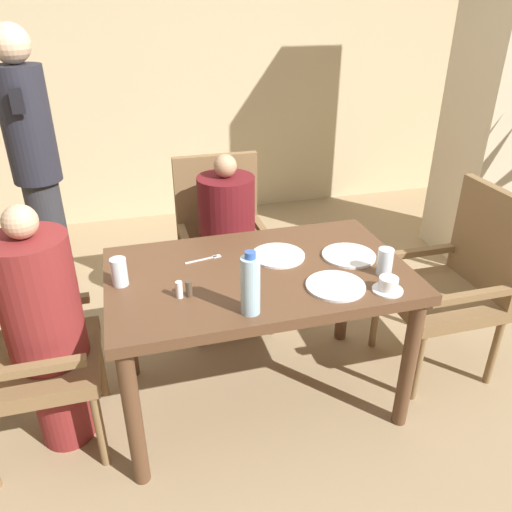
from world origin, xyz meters
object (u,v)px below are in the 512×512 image
plate_main_left (278,256)px  diner_in_far_chair (227,244)px  standing_host (35,162)px  chair_left_side (11,347)px  teacup_with_saucer (388,285)px  plate_dessert_center (336,286)px  glass_tall_near (385,262)px  chair_right_side (457,278)px  glass_tall_mid (119,272)px  diner_in_left_chair (46,330)px  chair_far_side (222,237)px  plate_main_right (349,255)px  water_bottle (250,285)px

plate_main_left → diner_in_far_chair: bearing=102.4°
plate_main_left → standing_host: bearing=132.5°
chair_left_side → teacup_with_saucer: bearing=-11.5°
plate_dessert_center → glass_tall_near: glass_tall_near is taller
plate_dessert_center → teacup_with_saucer: size_ratio=1.96×
plate_dessert_center → chair_right_side: bearing=16.0°
glass_tall_near → glass_tall_mid: same height
plate_dessert_center → teacup_with_saucer: (0.20, -0.09, 0.02)m
diner_in_left_chair → diner_in_far_chair: bearing=35.6°
plate_dessert_center → glass_tall_mid: (-0.88, 0.27, 0.06)m
standing_host → chair_left_side: bearing=-91.1°
chair_left_side → chair_far_side: size_ratio=1.00×
diner_in_far_chair → chair_right_side: bearing=-31.6°
diner_in_left_chair → standing_host: bearing=95.1°
chair_right_side → plate_main_left: bearing=174.1°
chair_far_side → teacup_with_saucer: chair_far_side is taller
standing_host → plate_main_right: size_ratio=6.80×
standing_host → glass_tall_near: size_ratio=14.01×
diner_in_left_chair → glass_tall_mid: bearing=6.0°
chair_far_side → plate_main_left: size_ratio=4.00×
teacup_with_saucer → chair_right_side: bearing=27.6°
water_bottle → glass_tall_near: water_bottle is taller
chair_right_side → water_bottle: water_bottle is taller
diner_in_far_chair → glass_tall_near: 1.03m
diner_in_left_chair → glass_tall_mid: diner_in_left_chair is taller
diner_in_left_chair → teacup_with_saucer: bearing=-12.7°
chair_far_side → plate_main_right: (0.45, -0.81, 0.22)m
plate_main_left → glass_tall_mid: (-0.73, -0.06, 0.06)m
standing_host → water_bottle: standing_host is taller
plate_dessert_center → glass_tall_near: bearing=10.7°
standing_host → plate_dessert_center: (1.33, -1.62, -0.17)m
plate_main_right → glass_tall_mid: glass_tall_mid is taller
standing_host → plate_dessert_center: bearing=-50.5°
plate_main_left → chair_left_side: bearing=-175.3°
water_bottle → teacup_with_saucer: bearing=-0.1°
diner_in_far_chair → chair_right_side: 1.27m
water_bottle → plate_main_right: bearing=29.8°
chair_left_side → glass_tall_near: bearing=-6.5°
diner_in_left_chair → standing_host: size_ratio=0.68×
teacup_with_saucer → diner_in_far_chair: bearing=115.7°
diner_in_left_chair → water_bottle: diner_in_left_chair is taller
chair_far_side → teacup_with_saucer: 1.25m
plate_main_left → chair_right_side: bearing=-5.9°
diner_in_far_chair → glass_tall_near: (0.53, -0.85, 0.25)m
plate_dessert_center → water_bottle: bearing=-167.8°
plate_dessert_center → glass_tall_near: (0.25, 0.05, 0.06)m
chair_far_side → diner_in_far_chair: bearing=-90.0°
plate_main_left → glass_tall_near: size_ratio=2.06×
standing_host → plate_main_left: standing_host is taller
diner_in_left_chair → diner_in_far_chair: 1.14m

